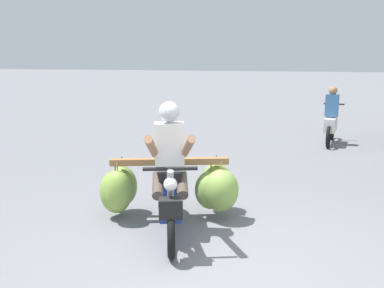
% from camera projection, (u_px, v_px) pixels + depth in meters
% --- Properties ---
extents(ground_plane, '(120.00, 120.00, 0.00)m').
position_uv_depth(ground_plane, '(213.00, 277.00, 4.10)').
color(ground_plane, slate).
extents(motorbike_main_loaded, '(1.87, 1.99, 1.58)m').
position_uv_depth(motorbike_main_loaded, '(171.00, 185.00, 5.36)').
color(motorbike_main_loaded, black).
rests_on(motorbike_main_loaded, ground).
extents(motorbike_distant_ahead_left, '(0.51, 1.62, 1.40)m').
position_uv_depth(motorbike_distant_ahead_left, '(331.00, 121.00, 10.19)').
color(motorbike_distant_ahead_left, black).
rests_on(motorbike_distant_ahead_left, ground).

